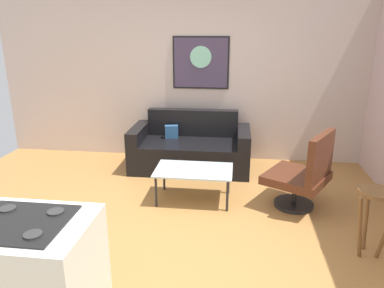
% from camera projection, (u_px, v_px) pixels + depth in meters
% --- Properties ---
extents(ground, '(6.40, 6.40, 0.04)m').
position_uv_depth(ground, '(170.00, 234.00, 3.89)').
color(ground, '#A9753C').
extents(back_wall, '(6.40, 0.05, 2.80)m').
position_uv_depth(back_wall, '(197.00, 72.00, 5.74)').
color(back_wall, beige).
rests_on(back_wall, ground).
extents(couch, '(1.77, 0.87, 0.85)m').
position_uv_depth(couch, '(190.00, 150.00, 5.57)').
color(couch, black).
rests_on(couch, ground).
extents(coffee_table, '(0.94, 0.58, 0.41)m').
position_uv_depth(coffee_table, '(194.00, 172.00, 4.50)').
color(coffee_table, silver).
rests_on(coffee_table, ground).
extents(armchair, '(0.90, 0.91, 0.95)m').
position_uv_depth(armchair, '(304.00, 174.00, 4.27)').
color(armchair, black).
rests_on(armchair, ground).
extents(bar_stool, '(0.37, 0.37, 0.67)m').
position_uv_depth(bar_stool, '(374.00, 205.00, 3.36)').
color(bar_stool, brown).
rests_on(bar_stool, ground).
extents(wall_painting, '(0.87, 0.03, 0.80)m').
position_uv_depth(wall_painting, '(201.00, 63.00, 5.65)').
color(wall_painting, black).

